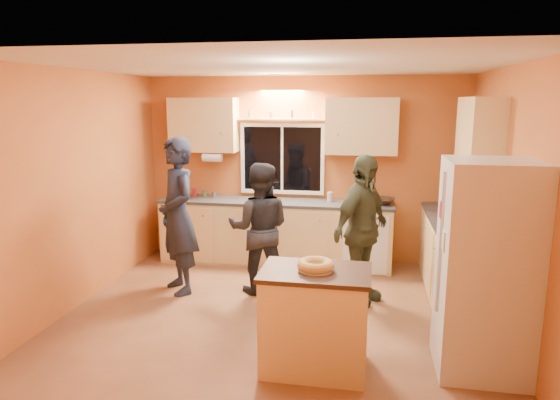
% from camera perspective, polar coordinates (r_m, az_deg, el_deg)
% --- Properties ---
extents(ground, '(4.50, 4.50, 0.00)m').
position_cam_1_polar(ground, '(5.53, -0.22, -12.86)').
color(ground, brown).
rests_on(ground, ground).
extents(room_shell, '(4.54, 4.04, 2.61)m').
position_cam_1_polar(room_shell, '(5.47, 1.79, 4.53)').
color(room_shell, '#CA6933').
rests_on(room_shell, ground).
extents(back_counter, '(4.23, 0.62, 0.90)m').
position_cam_1_polar(back_counter, '(6.96, 2.40, -3.79)').
color(back_counter, '#DEC174').
rests_on(back_counter, ground).
extents(right_counter, '(0.62, 1.84, 0.90)m').
position_cam_1_polar(right_counter, '(5.85, 20.05, -7.45)').
color(right_counter, '#DEC174').
rests_on(right_counter, ground).
extents(refrigerator, '(0.72, 0.70, 1.80)m').
position_cam_1_polar(refrigerator, '(4.49, 22.45, -7.25)').
color(refrigerator, silver).
rests_on(refrigerator, ground).
extents(island, '(0.91, 0.63, 0.88)m').
position_cam_1_polar(island, '(4.34, 4.02, -13.44)').
color(island, '#DEC174').
rests_on(island, ground).
extents(bundt_pastry, '(0.31, 0.31, 0.09)m').
position_cam_1_polar(bundt_pastry, '(4.16, 4.11, -7.43)').
color(bundt_pastry, '#D7AD58').
rests_on(bundt_pastry, island).
extents(person_left, '(0.78, 0.80, 1.85)m').
position_cam_1_polar(person_left, '(5.99, -11.60, -1.81)').
color(person_left, black).
rests_on(person_left, ground).
extents(person_center, '(0.83, 0.68, 1.56)m').
position_cam_1_polar(person_center, '(5.90, -2.36, -3.26)').
color(person_center, black).
rests_on(person_center, ground).
extents(person_right, '(0.86, 1.06, 1.69)m').
position_cam_1_polar(person_right, '(5.66, 9.32, -3.37)').
color(person_right, '#323A24').
rests_on(person_right, ground).
extents(mixing_bowl, '(0.41, 0.41, 0.08)m').
position_cam_1_polar(mixing_bowl, '(6.81, 11.55, -0.11)').
color(mixing_bowl, black).
rests_on(mixing_bowl, back_counter).
extents(utensil_crock, '(0.14, 0.14, 0.17)m').
position_cam_1_polar(utensil_crock, '(6.94, -1.40, 0.70)').
color(utensil_crock, beige).
rests_on(utensil_crock, back_counter).
extents(potted_plant, '(0.28, 0.25, 0.28)m').
position_cam_1_polar(potted_plant, '(4.95, 22.91, -3.91)').
color(potted_plant, gray).
rests_on(potted_plant, right_counter).
extents(red_box, '(0.19, 0.17, 0.07)m').
position_cam_1_polar(red_box, '(6.47, 18.48, -1.12)').
color(red_box, maroon).
rests_on(red_box, right_counter).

